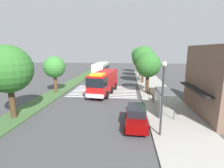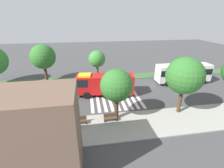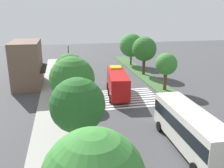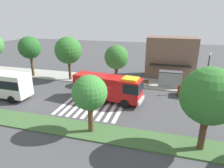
# 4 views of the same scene
# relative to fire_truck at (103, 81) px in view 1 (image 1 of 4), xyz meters

# --- Properties ---
(ground_plane) EXTENTS (120.00, 120.00, 0.00)m
(ground_plane) POSITION_rel_fire_truck_xyz_m (-0.48, -0.13, -1.97)
(ground_plane) COLOR #424244
(sidewalk) EXTENTS (60.00, 5.22, 0.14)m
(sidewalk) POSITION_rel_fire_truck_xyz_m (-0.48, 8.35, -1.90)
(sidewalk) COLOR #9E9B93
(sidewalk) RESTS_ON ground_plane
(median_strip) EXTENTS (60.00, 3.00, 0.14)m
(median_strip) POSITION_rel_fire_truck_xyz_m (-0.48, -7.51, -1.90)
(median_strip) COLOR #3D6033
(median_strip) RESTS_ON ground_plane
(crosswalk) EXTENTS (7.65, 10.57, 0.01)m
(crosswalk) POSITION_rel_fire_truck_xyz_m (-1.65, -0.13, -1.96)
(crosswalk) COLOR silver
(crosswalk) RESTS_ON ground_plane
(fire_truck) EXTENTS (9.37, 3.62, 3.57)m
(fire_truck) POSITION_rel_fire_truck_xyz_m (0.00, 0.00, 0.00)
(fire_truck) COLOR #B71414
(fire_truck) RESTS_ON ground_plane
(parked_car_west) EXTENTS (4.40, 2.10, 1.81)m
(parked_car_west) POSITION_rel_fire_truck_xyz_m (10.78, 4.54, -1.05)
(parked_car_west) COLOR #720505
(parked_car_west) RESTS_ON ground_plane
(transit_bus) EXTENTS (10.17, 3.05, 3.55)m
(transit_bus) POSITION_rel_fire_truck_xyz_m (-15.44, -2.78, 0.14)
(transit_bus) COLOR silver
(transit_bus) RESTS_ON ground_plane
(bus_stop_shelter) EXTENTS (3.50, 1.40, 2.46)m
(bus_stop_shelter) POSITION_rel_fire_truck_xyz_m (7.57, 7.23, -0.08)
(bus_stop_shelter) COLOR #4C4C51
(bus_stop_shelter) RESTS_ON sidewalk
(bench_near_shelter) EXTENTS (1.60, 0.50, 0.90)m
(bench_near_shelter) POSITION_rel_fire_truck_xyz_m (3.57, 7.23, -1.38)
(bench_near_shelter) COLOR #4C3823
(bench_near_shelter) RESTS_ON sidewalk
(bench_west_of_shelter) EXTENTS (1.60, 0.50, 0.90)m
(bench_west_of_shelter) POSITION_rel_fire_truck_xyz_m (-0.04, 7.23, -1.38)
(bench_west_of_shelter) COLOR #4C3823
(bench_west_of_shelter) RESTS_ON sidewalk
(street_lamp) EXTENTS (0.36, 0.36, 5.76)m
(street_lamp) POSITION_rel_fire_truck_xyz_m (12.41, 6.34, 1.60)
(street_lamp) COLOR #2D2D30
(street_lamp) RESTS_ON sidewalk
(storefront_building) EXTENTS (8.41, 5.01, 7.19)m
(storefront_building) POSITION_rel_fire_truck_xyz_m (7.43, 13.05, 1.62)
(storefront_building) COLOR brown
(storefront_building) RESTS_ON ground_plane
(sidewalk_tree_far_west) EXTENTS (4.09, 4.09, 7.33)m
(sidewalk_tree_far_west) POSITION_rel_fire_truck_xyz_m (-24.85, 6.74, 3.41)
(sidewalk_tree_far_west) COLOR #513823
(sidewalk_tree_far_west) RESTS_ON sidewalk
(sidewalk_tree_west) EXTENTS (3.93, 3.93, 7.15)m
(sidewalk_tree_west) POSITION_rel_fire_truck_xyz_m (-16.64, 6.74, 3.31)
(sidewalk_tree_west) COLOR #513823
(sidewalk_tree_west) RESTS_ON sidewalk
(sidewalk_tree_center) EXTENTS (4.51, 4.51, 7.30)m
(sidewalk_tree_center) POSITION_rel_fire_truck_xyz_m (-9.15, 6.74, 3.19)
(sidewalk_tree_center) COLOR #47301E
(sidewalk_tree_center) RESTS_ON sidewalk
(sidewalk_tree_east) EXTENTS (3.80, 3.80, 6.24)m
(sidewalk_tree_east) POSITION_rel_fire_truck_xyz_m (-0.85, 6.74, 2.47)
(sidewalk_tree_east) COLOR #47301E
(sidewalk_tree_east) RESTS_ON sidewalk
(median_tree_far_west) EXTENTS (3.27, 3.27, 5.63)m
(median_tree_far_west) POSITION_rel_fire_truck_xyz_m (0.32, -7.51, 2.11)
(median_tree_far_west) COLOR #513823
(median_tree_far_west) RESTS_ON median_strip
(median_tree_west) EXTENTS (4.51, 4.51, 7.06)m
(median_tree_west) POSITION_rel_fire_truck_xyz_m (10.18, -7.51, 2.94)
(median_tree_west) COLOR #47301E
(median_tree_west) RESTS_ON median_strip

